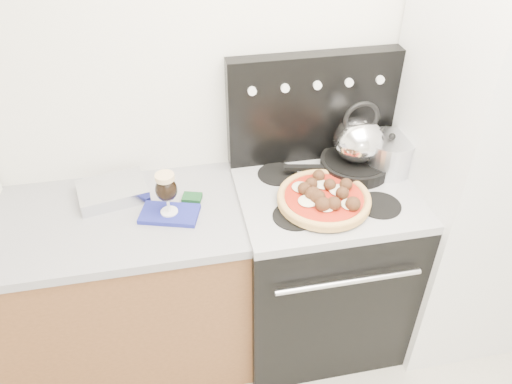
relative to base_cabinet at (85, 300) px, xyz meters
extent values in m
cube|color=silver|center=(1.02, 0.30, 0.82)|extent=(3.50, 0.01, 2.50)
cube|color=brown|center=(0.00, 0.00, 0.00)|extent=(1.45, 0.60, 0.86)
cube|color=#95959D|center=(0.00, 0.00, 0.45)|extent=(1.48, 0.63, 0.04)
cube|color=black|center=(1.10, -0.02, 0.01)|extent=(0.76, 0.65, 0.88)
cube|color=#ADADB2|center=(1.10, -0.02, 0.47)|extent=(0.76, 0.65, 0.04)
cube|color=black|center=(1.10, 0.25, 0.74)|extent=(0.76, 0.08, 0.50)
cube|color=silver|center=(1.80, -0.05, 0.52)|extent=(0.64, 0.68, 1.90)
cube|color=white|center=(0.20, 0.13, 0.50)|extent=(0.31, 0.26, 0.06)
cube|color=navy|center=(0.43, -0.05, 0.48)|extent=(0.26, 0.20, 0.02)
cylinder|color=black|center=(1.06, -0.12, 0.50)|extent=(0.39, 0.39, 0.01)
cylinder|color=black|center=(1.27, 0.09, 0.52)|extent=(0.37, 0.37, 0.06)
cylinder|color=silver|center=(1.42, 0.06, 0.57)|extent=(0.25, 0.25, 0.15)
camera|label=1|loc=(0.47, -1.65, 1.78)|focal=35.00mm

